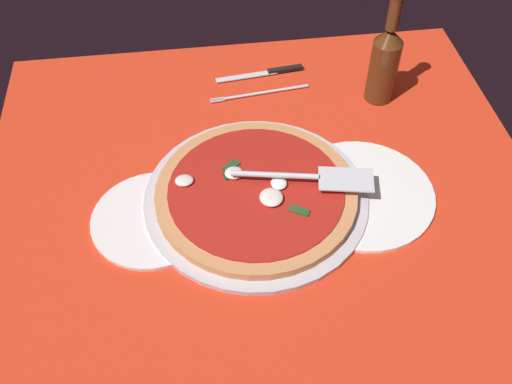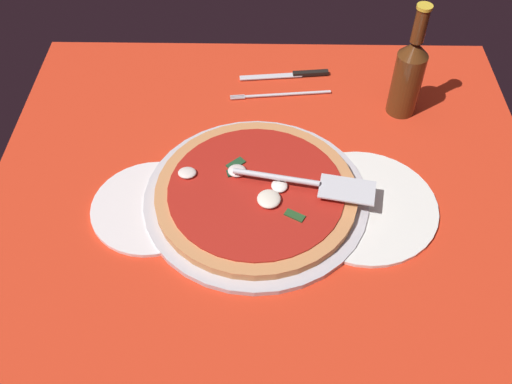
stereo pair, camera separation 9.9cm
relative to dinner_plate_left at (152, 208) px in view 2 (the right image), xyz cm
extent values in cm
cube|color=red|center=(19.48, 0.11, -1.00)|extent=(98.51, 98.51, 0.80)
cube|color=white|center=(-25.29, 0.11, -0.55)|extent=(8.96, 8.96, 0.10)
cube|color=white|center=(-25.29, 18.02, -0.55)|extent=(8.96, 8.96, 0.10)
cube|color=white|center=(-25.29, 35.93, -0.55)|extent=(8.96, 8.96, 0.10)
cube|color=white|center=(-16.34, -26.76, -0.55)|extent=(8.96, 8.96, 0.10)
cube|color=white|center=(-16.34, -8.85, -0.55)|extent=(8.96, 8.96, 0.10)
cube|color=white|center=(-16.34, 9.07, -0.55)|extent=(8.96, 8.96, 0.10)
cube|color=white|center=(-16.34, 26.98, -0.55)|extent=(8.96, 8.96, 0.10)
cube|color=white|center=(-16.34, 44.89, -0.55)|extent=(8.96, 8.96, 0.10)
cube|color=white|center=(-7.38, -17.80, -0.55)|extent=(8.96, 8.96, 0.10)
cube|color=white|center=(-7.38, 0.11, -0.55)|extent=(8.96, 8.96, 0.10)
cube|color=white|center=(-7.38, 18.02, -0.55)|extent=(8.96, 8.96, 0.10)
cube|color=white|center=(-7.38, 35.93, -0.55)|extent=(8.96, 8.96, 0.10)
cube|color=white|center=(1.57, -26.76, -0.55)|extent=(8.96, 8.96, 0.10)
cube|color=white|center=(1.57, -8.85, -0.55)|extent=(8.96, 8.96, 0.10)
cube|color=white|center=(1.57, 9.07, -0.55)|extent=(8.96, 8.96, 0.10)
cube|color=silver|center=(1.57, 26.98, -0.55)|extent=(8.96, 8.96, 0.10)
cube|color=silver|center=(1.57, 44.89, -0.55)|extent=(8.96, 8.96, 0.10)
cube|color=white|center=(10.53, -17.80, -0.55)|extent=(8.96, 8.96, 0.10)
cube|color=white|center=(10.53, 0.11, -0.55)|extent=(8.96, 8.96, 0.10)
cube|color=white|center=(10.53, 18.02, -0.55)|extent=(8.96, 8.96, 0.10)
cube|color=white|center=(10.53, 35.93, -0.55)|extent=(8.96, 8.96, 0.10)
cube|color=white|center=(19.48, -26.76, -0.55)|extent=(8.96, 8.96, 0.10)
cube|color=white|center=(19.48, -8.85, -0.55)|extent=(8.96, 8.96, 0.10)
cube|color=white|center=(19.48, 9.07, -0.55)|extent=(8.96, 8.96, 0.10)
cube|color=white|center=(19.48, 26.98, -0.55)|extent=(8.96, 8.96, 0.10)
cube|color=white|center=(19.48, 44.89, -0.55)|extent=(8.96, 8.96, 0.10)
cube|color=white|center=(28.44, -17.80, -0.55)|extent=(8.96, 8.96, 0.10)
cube|color=white|center=(28.44, 0.11, -0.55)|extent=(8.96, 8.96, 0.10)
cube|color=white|center=(28.44, 18.02, -0.55)|extent=(8.96, 8.96, 0.10)
cube|color=white|center=(28.44, 35.93, -0.55)|extent=(8.96, 8.96, 0.10)
cube|color=white|center=(37.40, -26.76, -0.55)|extent=(8.96, 8.96, 0.10)
cube|color=white|center=(37.40, -8.85, -0.55)|extent=(8.96, 8.96, 0.10)
cube|color=white|center=(37.40, 9.07, -0.55)|extent=(8.96, 8.96, 0.10)
cube|color=white|center=(37.40, 26.98, -0.55)|extent=(8.96, 8.96, 0.10)
cube|color=white|center=(37.40, 44.89, -0.55)|extent=(8.96, 8.96, 0.10)
cube|color=white|center=(46.35, -17.80, -0.55)|extent=(8.96, 8.96, 0.10)
cube|color=white|center=(46.35, 0.11, -0.55)|extent=(8.96, 8.96, 0.10)
cube|color=white|center=(46.35, 18.02, -0.55)|extent=(8.96, 8.96, 0.10)
cube|color=white|center=(46.35, 35.93, -0.55)|extent=(8.96, 8.96, 0.10)
cube|color=white|center=(55.31, -8.85, -0.55)|extent=(8.96, 8.96, 0.10)
cube|color=white|center=(55.31, 9.07, -0.55)|extent=(8.96, 8.96, 0.10)
cube|color=white|center=(55.31, 26.98, -0.55)|extent=(8.96, 8.96, 0.10)
cube|color=white|center=(55.31, 44.89, -0.55)|extent=(8.96, 8.96, 0.10)
cube|color=white|center=(64.26, 18.02, -0.55)|extent=(8.96, 8.96, 0.10)
cube|color=white|center=(64.26, 35.93, -0.55)|extent=(8.96, 8.96, 0.10)
cylinder|color=silver|center=(17.89, 2.27, 0.16)|extent=(38.96, 38.96, 1.33)
cylinder|color=white|center=(0.00, 0.00, 0.00)|extent=(20.92, 20.92, 1.00)
cylinder|color=white|center=(36.38, 1.01, 0.00)|extent=(25.68, 25.68, 1.00)
cylinder|color=tan|center=(17.89, 2.27, 1.60)|extent=(34.86, 34.86, 1.54)
cylinder|color=#AE1F15|center=(17.89, 2.27, 2.52)|extent=(30.38, 30.38, 0.30)
ellipsoid|color=white|center=(20.09, -0.54, 3.30)|extent=(4.00, 4.16, 1.26)
ellipsoid|color=silver|center=(5.82, 5.41, 3.13)|extent=(3.22, 2.76, 0.92)
ellipsoid|color=white|center=(21.89, 2.61, 3.16)|extent=(2.82, 3.10, 0.98)
ellipsoid|color=white|center=(14.50, 6.01, 3.17)|extent=(3.22, 3.02, 1.01)
cube|color=#204929|center=(14.22, 8.03, 2.82)|extent=(3.58, 3.48, 0.30)
cube|color=#123922|center=(14.40, 6.02, 2.82)|extent=(3.70, 2.44, 0.30)
cube|color=#244D24|center=(24.34, -3.64, 2.82)|extent=(3.62, 2.90, 0.30)
cube|color=silver|center=(33.19, 1.08, 4.08)|extent=(10.23, 7.12, 0.30)
cylinder|color=silver|center=(21.27, 3.40, 4.43)|extent=(14.84, 3.83, 1.00)
cube|color=white|center=(23.68, 33.98, -0.20)|extent=(18.06, 15.57, 0.60)
cube|color=silver|center=(24.02, 30.89, 0.23)|extent=(17.92, 2.56, 0.25)
cube|color=silver|center=(13.55, 30.18, 0.23)|extent=(3.01, 0.55, 0.25)
cube|color=silver|center=(13.60, 29.75, 0.23)|extent=(3.01, 0.55, 0.25)
cube|color=silver|center=(13.65, 29.31, 0.23)|extent=(3.01, 0.55, 0.25)
cube|color=black|center=(29.02, 37.70, 0.50)|extent=(7.70, 2.03, 0.80)
cube|color=silver|center=(20.50, 36.76, 0.23)|extent=(13.40, 2.85, 0.25)
cylinder|color=#532C12|center=(46.60, 26.71, 6.24)|extent=(5.77, 5.77, 13.49)
cone|color=#532C12|center=(46.60, 26.71, 14.48)|extent=(5.77, 5.77, 2.99)
cylinder|color=#532C12|center=(46.60, 26.71, 19.30)|extent=(2.46, 2.46, 6.65)
cylinder|color=gold|center=(46.60, 26.71, 22.93)|extent=(2.83, 2.83, 0.60)
camera|label=1|loc=(9.06, -63.00, 76.26)|focal=40.55mm
camera|label=2|loc=(18.97, -63.58, 76.26)|focal=40.55mm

